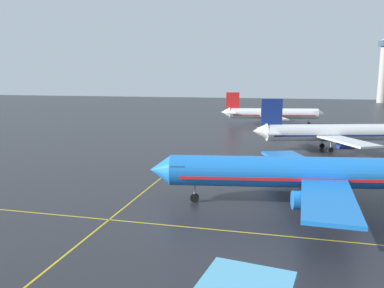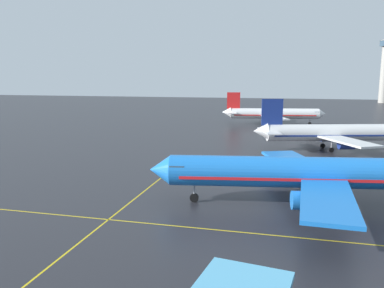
# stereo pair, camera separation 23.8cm
# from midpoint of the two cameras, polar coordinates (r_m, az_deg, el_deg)

# --- Properties ---
(airliner_second_row) EXTENTS (38.40, 32.74, 11.96)m
(airliner_second_row) POSITION_cam_midpoint_polar(r_m,az_deg,el_deg) (49.63, 16.30, -4.12)
(airliner_second_row) COLOR blue
(airliner_second_row) RESTS_ON ground
(airliner_third_row) EXTENTS (35.53, 30.29, 11.22)m
(airliner_third_row) POSITION_cam_midpoint_polar(r_m,az_deg,el_deg) (89.12, 20.19, 1.58)
(airliner_third_row) COLOR white
(airliner_third_row) RESTS_ON ground
(airliner_far_left_stand) EXTENTS (34.56, 29.46, 10.77)m
(airliner_far_left_stand) POSITION_cam_midpoint_polar(r_m,az_deg,el_deg) (132.04, 11.73, 4.43)
(airliner_far_left_stand) COLOR white
(airliner_far_left_stand) RESTS_ON ground
(control_tower) EXTENTS (8.82, 8.82, 39.43)m
(control_tower) POSITION_cam_midpoint_polar(r_m,az_deg,el_deg) (268.16, 26.57, 10.36)
(control_tower) COLOR #ADA89E
(control_tower) RESTS_ON ground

